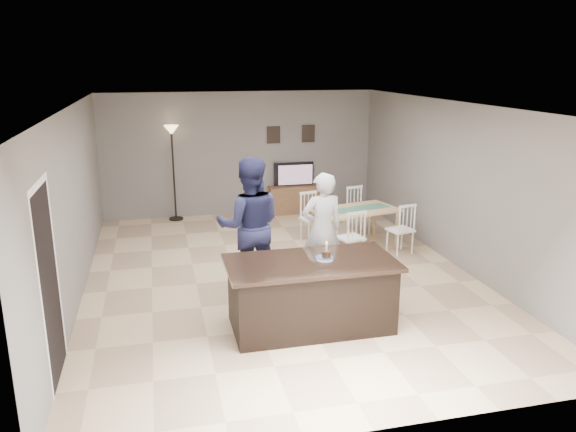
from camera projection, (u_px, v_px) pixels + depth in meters
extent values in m
plane|color=tan|center=(280.00, 276.00, 8.99)|extent=(8.00, 8.00, 0.00)
plane|color=slate|center=(240.00, 154.00, 12.37)|extent=(6.00, 0.00, 6.00)
plane|color=slate|center=(380.00, 297.00, 4.88)|extent=(6.00, 0.00, 6.00)
plane|color=slate|center=(74.00, 206.00, 7.95)|extent=(0.00, 8.00, 8.00)
plane|color=slate|center=(456.00, 185.00, 9.30)|extent=(0.00, 8.00, 8.00)
plane|color=white|center=(279.00, 105.00, 8.26)|extent=(8.00, 8.00, 0.00)
cube|color=black|center=(311.00, 296.00, 7.19)|extent=(2.00, 1.00, 0.85)
cube|color=black|center=(311.00, 263.00, 7.06)|extent=(2.15, 1.10, 0.05)
cube|color=brown|center=(295.00, 199.00, 12.71)|extent=(1.20, 0.40, 0.60)
imported|color=black|center=(295.00, 174.00, 12.62)|extent=(0.91, 0.12, 0.53)
plane|color=#D44B17|center=(295.00, 175.00, 12.55)|extent=(0.78, 0.00, 0.78)
cube|color=black|center=(274.00, 135.00, 12.41)|extent=(0.30, 0.02, 0.38)
cube|color=black|center=(308.00, 134.00, 12.59)|extent=(0.30, 0.02, 0.38)
plane|color=black|center=(50.00, 286.00, 5.88)|extent=(0.00, 2.10, 2.10)
plane|color=white|center=(38.00, 185.00, 5.59)|extent=(0.00, 1.02, 1.02)
imported|color=#BDBDC1|center=(322.00, 230.00, 8.45)|extent=(0.66, 0.45, 1.75)
imported|color=#1B1C3C|center=(250.00, 226.00, 8.17)|extent=(1.08, 0.89, 2.02)
cylinder|color=gold|center=(326.00, 259.00, 7.11)|extent=(0.15, 0.15, 0.00)
cylinder|color=#311C0D|center=(326.00, 255.00, 7.09)|extent=(0.11, 0.11, 0.10)
cylinder|color=white|center=(326.00, 247.00, 7.06)|extent=(0.02, 0.02, 0.11)
sphere|color=#FFBF4C|center=(327.00, 242.00, 7.05)|extent=(0.02, 0.02, 0.02)
cylinder|color=white|center=(325.00, 259.00, 7.10)|extent=(0.22, 0.22, 0.01)
cylinder|color=white|center=(325.00, 258.00, 7.10)|extent=(0.22, 0.22, 0.01)
cylinder|color=white|center=(325.00, 258.00, 7.10)|extent=(0.22, 0.22, 0.01)
cylinder|color=#315196|center=(325.00, 257.00, 7.10)|extent=(0.23, 0.23, 0.00)
cube|color=tan|center=(355.00, 210.00, 10.25)|extent=(1.68, 1.18, 0.04)
cylinder|color=tan|center=(333.00, 239.00, 9.75)|extent=(0.06, 0.06, 0.68)
cylinder|color=tan|center=(374.00, 220.00, 10.95)|extent=(0.06, 0.06, 0.68)
cube|color=#396651|center=(355.00, 209.00, 10.25)|extent=(1.37, 0.63, 0.01)
cube|color=white|center=(351.00, 238.00, 9.52)|extent=(0.48, 0.46, 0.04)
cylinder|color=white|center=(347.00, 254.00, 9.38)|extent=(0.03, 0.03, 0.41)
cylinder|color=white|center=(353.00, 246.00, 9.79)|extent=(0.03, 0.03, 0.41)
cube|color=white|center=(357.00, 213.00, 9.25)|extent=(0.36, 0.11, 0.05)
cube|color=white|center=(400.00, 230.00, 9.98)|extent=(0.48, 0.46, 0.04)
cylinder|color=white|center=(398.00, 245.00, 9.84)|extent=(0.03, 0.03, 0.41)
cylinder|color=white|center=(402.00, 238.00, 10.24)|extent=(0.03, 0.03, 0.41)
cube|color=white|center=(408.00, 206.00, 9.70)|extent=(0.36, 0.11, 0.05)
cube|color=white|center=(312.00, 219.00, 10.67)|extent=(0.48, 0.46, 0.04)
cylinder|color=white|center=(316.00, 227.00, 10.93)|extent=(0.03, 0.03, 0.41)
cylinder|color=white|center=(309.00, 233.00, 10.53)|extent=(0.03, 0.03, 0.41)
cube|color=white|center=(308.00, 193.00, 10.69)|extent=(0.36, 0.11, 0.05)
cube|color=white|center=(359.00, 212.00, 11.13)|extent=(0.48, 0.46, 0.04)
cylinder|color=white|center=(361.00, 220.00, 11.39)|extent=(0.03, 0.03, 0.41)
cylinder|color=white|center=(356.00, 226.00, 10.98)|extent=(0.03, 0.03, 0.41)
cube|color=white|center=(355.00, 187.00, 11.15)|extent=(0.36, 0.11, 0.05)
cylinder|color=black|center=(176.00, 219.00, 12.20)|extent=(0.30, 0.30, 0.03)
cylinder|color=black|center=(174.00, 176.00, 11.95)|extent=(0.04, 0.04, 1.87)
cone|color=#FFCE8C|center=(171.00, 130.00, 11.69)|extent=(0.30, 0.30, 0.20)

